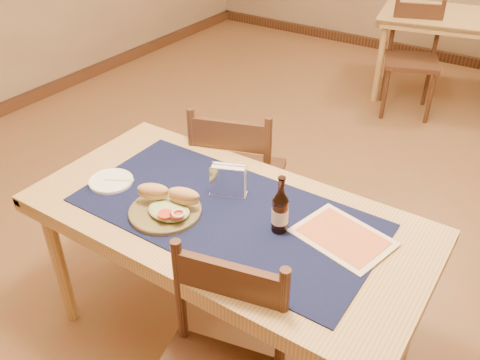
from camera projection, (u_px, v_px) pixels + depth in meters
The scene contains 12 objects.
main_table at pixel (226, 229), 2.05m from camera, with size 1.60×0.80×0.75m.
placemat at pixel (226, 212), 2.00m from camera, with size 1.20×0.60×0.01m, color #0F1639.
baseboard at pixel (307, 238), 2.95m from camera, with size 6.00×7.00×0.10m.
back_table at pixel (473, 27), 4.27m from camera, with size 1.64×1.04×0.75m.
chair_main_far at pixel (237, 178), 2.68m from camera, with size 0.55×0.55×0.94m.
chair_back_near at pixel (412, 57), 4.21m from camera, with size 0.54×0.54×0.91m.
sandwich_plate at pixel (167, 207), 1.97m from camera, with size 0.29×0.29×0.11m.
side_plate at pixel (111, 181), 2.16m from camera, with size 0.19×0.19×0.02m.
fork at pixel (121, 180), 2.16m from camera, with size 0.12×0.08×0.00m.
beer_bottle at pixel (280, 211), 1.86m from camera, with size 0.06×0.06×0.24m.
napkin_holder at pixel (228, 181), 2.06m from camera, with size 0.16×0.11×0.14m.
menu_card at pixel (343, 237), 1.87m from camera, with size 0.38×0.32×0.01m.
Camera 1 is at (0.93, -2.09, 1.97)m, focal length 38.00 mm.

